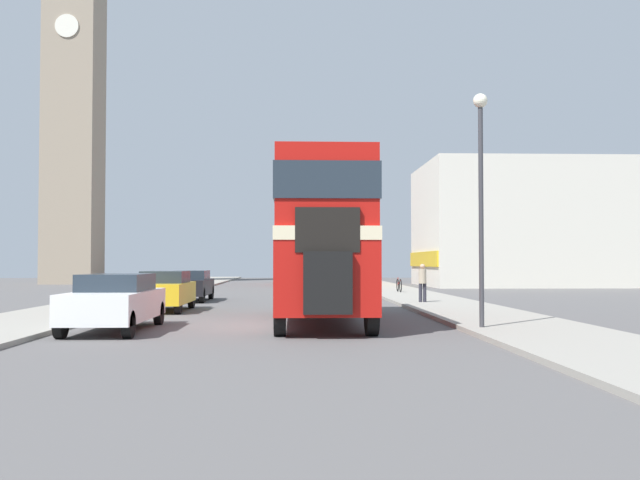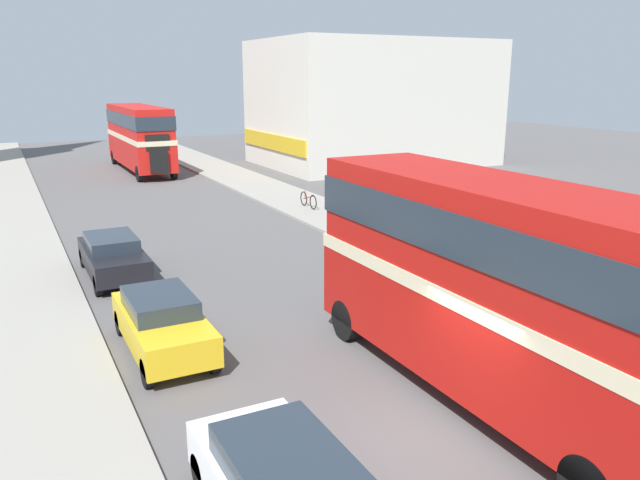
{
  "view_description": "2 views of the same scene",
  "coord_description": "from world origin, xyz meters",
  "px_view_note": "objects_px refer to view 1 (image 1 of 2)",
  "views": [
    {
      "loc": [
        0.79,
        -19.44,
        1.74
      ],
      "look_at": [
        1.55,
        1.09,
        2.38
      ],
      "focal_mm": 40.0,
      "sensor_mm": 36.0,
      "label": 1
    },
    {
      "loc": [
        -6.77,
        -7.91,
        6.42
      ],
      "look_at": [
        1.55,
        8.24,
        1.62
      ],
      "focal_mm": 35.0,
      "sensor_mm": 36.0,
      "label": 2
    }
  ],
  "objects_px": {
    "car_parked_mid": "(165,290)",
    "bicycle_on_pavement": "(399,285)",
    "pedestrian_walking": "(423,280)",
    "church_tower": "(75,61)",
    "double_decker_bus": "(320,231)",
    "street_lamp": "(481,174)",
    "bus_distant": "(308,251)",
    "car_parked_near": "(115,301)",
    "car_parked_far": "(190,285)"
  },
  "relations": [
    {
      "from": "car_parked_mid",
      "to": "bicycle_on_pavement",
      "type": "bearing_deg",
      "value": 51.76
    },
    {
      "from": "pedestrian_walking",
      "to": "church_tower",
      "type": "distance_m",
      "value": 40.96
    },
    {
      "from": "double_decker_bus",
      "to": "church_tower",
      "type": "bearing_deg",
      "value": 116.32
    },
    {
      "from": "bicycle_on_pavement",
      "to": "pedestrian_walking",
      "type": "bearing_deg",
      "value": -92.93
    },
    {
      "from": "street_lamp",
      "to": "double_decker_bus",
      "type": "bearing_deg",
      "value": 143.72
    },
    {
      "from": "bus_distant",
      "to": "car_parked_near",
      "type": "xyz_separation_m",
      "value": [
        -5.68,
        -37.32,
        -1.87
      ]
    },
    {
      "from": "double_decker_bus",
      "to": "car_parked_mid",
      "type": "xyz_separation_m",
      "value": [
        -5.33,
        5.01,
        -1.9
      ]
    },
    {
      "from": "double_decker_bus",
      "to": "pedestrian_walking",
      "type": "height_order",
      "value": "double_decker_bus"
    },
    {
      "from": "bus_distant",
      "to": "bicycle_on_pavement",
      "type": "bearing_deg",
      "value": -74.88
    },
    {
      "from": "pedestrian_walking",
      "to": "street_lamp",
      "type": "relative_size",
      "value": 0.26
    },
    {
      "from": "car_parked_mid",
      "to": "street_lamp",
      "type": "relative_size",
      "value": 0.69
    },
    {
      "from": "car_parked_near",
      "to": "double_decker_bus",
      "type": "bearing_deg",
      "value": 23.13
    },
    {
      "from": "street_lamp",
      "to": "car_parked_near",
      "type": "bearing_deg",
      "value": 176.09
    },
    {
      "from": "bus_distant",
      "to": "car_parked_mid",
      "type": "relative_size",
      "value": 2.73
    },
    {
      "from": "car_parked_mid",
      "to": "car_parked_far",
      "type": "distance_m",
      "value": 6.52
    },
    {
      "from": "bus_distant",
      "to": "bicycle_on_pavement",
      "type": "height_order",
      "value": "bus_distant"
    },
    {
      "from": "church_tower",
      "to": "car_parked_near",
      "type": "bearing_deg",
      "value": -71.53
    },
    {
      "from": "car_parked_mid",
      "to": "car_parked_near",
      "type": "bearing_deg",
      "value": -89.58
    },
    {
      "from": "double_decker_bus",
      "to": "street_lamp",
      "type": "distance_m",
      "value": 5.05
    },
    {
      "from": "car_parked_mid",
      "to": "car_parked_far",
      "type": "xyz_separation_m",
      "value": [
        -0.05,
        6.52,
        -0.02
      ]
    },
    {
      "from": "car_parked_mid",
      "to": "car_parked_far",
      "type": "bearing_deg",
      "value": 90.46
    },
    {
      "from": "double_decker_bus",
      "to": "bicycle_on_pavement",
      "type": "bearing_deg",
      "value": 74.6
    },
    {
      "from": "double_decker_bus",
      "to": "car_parked_far",
      "type": "bearing_deg",
      "value": 115.04
    },
    {
      "from": "double_decker_bus",
      "to": "car_parked_near",
      "type": "bearing_deg",
      "value": -156.87
    },
    {
      "from": "car_parked_far",
      "to": "pedestrian_walking",
      "type": "xyz_separation_m",
      "value": [
        9.87,
        -3.25,
        0.27
      ]
    },
    {
      "from": "car_parked_mid",
      "to": "church_tower",
      "type": "distance_m",
      "value": 39.14
    },
    {
      "from": "car_parked_mid",
      "to": "street_lamp",
      "type": "distance_m",
      "value": 12.59
    },
    {
      "from": "car_parked_far",
      "to": "church_tower",
      "type": "distance_m",
      "value": 33.91
    },
    {
      "from": "car_parked_far",
      "to": "bicycle_on_pavement",
      "type": "bearing_deg",
      "value": 32.38
    },
    {
      "from": "street_lamp",
      "to": "church_tower",
      "type": "relative_size",
      "value": 0.17
    },
    {
      "from": "car_parked_near",
      "to": "street_lamp",
      "type": "height_order",
      "value": "street_lamp"
    },
    {
      "from": "pedestrian_walking",
      "to": "double_decker_bus",
      "type": "bearing_deg",
      "value": -118.43
    },
    {
      "from": "church_tower",
      "to": "pedestrian_walking",
      "type": "bearing_deg",
      "value": -51.76
    },
    {
      "from": "street_lamp",
      "to": "car_parked_far",
      "type": "bearing_deg",
      "value": 122.87
    },
    {
      "from": "double_decker_bus",
      "to": "car_parked_near",
      "type": "relative_size",
      "value": 2.05
    },
    {
      "from": "bus_distant",
      "to": "street_lamp",
      "type": "bearing_deg",
      "value": -84.69
    },
    {
      "from": "car_parked_near",
      "to": "car_parked_far",
      "type": "xyz_separation_m",
      "value": [
        -0.11,
        13.78,
        -0.03
      ]
    },
    {
      "from": "bus_distant",
      "to": "church_tower",
      "type": "xyz_separation_m",
      "value": [
        -18.96,
        2.46,
        15.46
      ]
    },
    {
      "from": "bus_distant",
      "to": "car_parked_near",
      "type": "relative_size",
      "value": 2.42
    },
    {
      "from": "car_parked_near",
      "to": "bicycle_on_pavement",
      "type": "relative_size",
      "value": 2.59
    },
    {
      "from": "bicycle_on_pavement",
      "to": "bus_distant",
      "type": "bearing_deg",
      "value": 105.12
    },
    {
      "from": "double_decker_bus",
      "to": "bicycle_on_pavement",
      "type": "xyz_separation_m",
      "value": [
        4.99,
        18.11,
        -2.16
      ]
    },
    {
      "from": "car_parked_near",
      "to": "car_parked_far",
      "type": "bearing_deg",
      "value": 90.44
    },
    {
      "from": "pedestrian_walking",
      "to": "church_tower",
      "type": "height_order",
      "value": "church_tower"
    },
    {
      "from": "pedestrian_walking",
      "to": "bicycle_on_pavement",
      "type": "relative_size",
      "value": 0.88
    },
    {
      "from": "double_decker_bus",
      "to": "bus_distant",
      "type": "distance_m",
      "value": 35.06
    },
    {
      "from": "double_decker_bus",
      "to": "car_parked_mid",
      "type": "relative_size",
      "value": 2.31
    },
    {
      "from": "car_parked_mid",
      "to": "pedestrian_walking",
      "type": "xyz_separation_m",
      "value": [
        9.82,
        3.27,
        0.25
      ]
    },
    {
      "from": "double_decker_bus",
      "to": "bus_distant",
      "type": "relative_size",
      "value": 0.85
    },
    {
      "from": "double_decker_bus",
      "to": "car_parked_near",
      "type": "distance_m",
      "value": 6.04
    }
  ]
}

